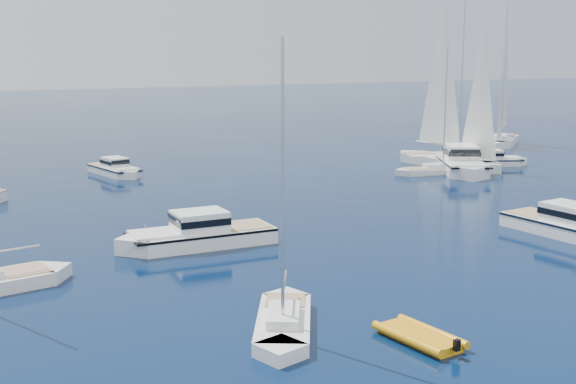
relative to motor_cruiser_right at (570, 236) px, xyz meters
name	(u,v)px	position (x,y,z in m)	size (l,w,h in m)	color
ground	(536,349)	(-15.20, -13.20, 0.00)	(400.00, 400.00, 0.00)	#072147
motor_cruiser_right	(570,236)	(0.00, 0.00, 0.00)	(3.08, 10.05, 2.64)	white
motor_cruiser_centre	(197,246)	(-22.21, 7.82, 0.00)	(3.18, 10.40, 2.73)	white
motor_cruiser_far_r	(491,165)	(14.97, 25.38, 0.00)	(2.38, 7.77, 2.04)	white
motor_cruiser_distant	(461,172)	(9.78, 23.56, 0.00)	(3.78, 12.34, 3.24)	white
motor_cruiser_horizon	(116,175)	(-20.68, 35.95, 0.00)	(2.44, 7.96, 2.09)	white
sailboat_fore	(284,329)	(-23.32, -6.90, 0.00)	(2.24, 8.63, 12.68)	white
sailboat_centre	(435,174)	(6.75, 23.57, 0.00)	(2.19, 8.43, 12.39)	silver
sailboat_sails_r	(448,166)	(10.78, 26.95, 0.00)	(3.57, 13.73, 20.18)	silver
sailboat_sails_far	(502,144)	(27.53, 38.29, 0.00)	(3.11, 11.96, 17.59)	white
tender_yellow	(419,342)	(-18.90, -10.52, 0.00)	(2.18, 4.03, 0.95)	orange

